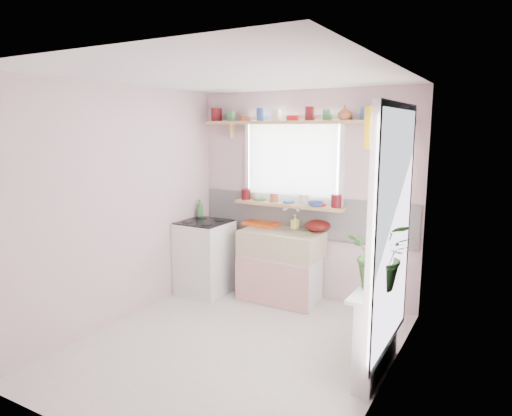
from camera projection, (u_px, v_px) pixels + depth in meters
The scene contains 19 objects.
room at pixel (335, 198), 4.54m from camera, with size 3.20×3.20×3.20m.
sink_unit at pixel (281, 265), 5.47m from camera, with size 0.95×0.65×1.11m.
cooker at pixel (205, 257), 5.72m from camera, with size 0.58×0.58×0.93m.
radiator_ledge at pixel (377, 328), 3.84m from camera, with size 0.22×0.95×0.78m.
windowsill at pixel (289, 205), 5.51m from camera, with size 1.40×0.22×0.04m, color tan.
pine_shelf at pixel (301, 122), 5.26m from camera, with size 2.52×0.24×0.04m, color tan.
shelf_crockery at pixel (298, 116), 5.26m from camera, with size 2.47×0.11×0.12m.
sill_crockery at pixel (287, 199), 5.50m from camera, with size 1.35×0.11×0.12m.
dish_tray at pixel (263, 223), 5.75m from camera, with size 0.43×0.32×0.04m, color #EF5115.
colander at pixel (318, 226), 5.38m from camera, with size 0.30×0.30×0.14m, color #55110E.
jade_plant at pixel (382, 254), 3.64m from camera, with size 0.52×0.45×0.58m, color #335D25.
fruit_bowl at pixel (381, 266), 4.15m from camera, with size 0.33×0.33×0.08m, color silver.
herb_pot at pixel (372, 288), 3.44m from camera, with size 0.10×0.07×0.18m, color #316227.
soap_bottle_sink at pixel (295, 222), 5.50m from camera, with size 0.08×0.08×0.17m, color #E4DC65.
sill_cup at pixel (257, 196), 5.78m from camera, with size 0.13×0.13×0.10m, color beige.
sill_bowl at pixel (316, 204), 5.27m from camera, with size 0.18×0.18×0.06m, color #2F4B9B.
shelf_vase at pixel (345, 113), 4.92m from camera, with size 0.15×0.15×0.16m, color #AE5B35.
cooker_bottle at pixel (200, 208), 5.92m from camera, with size 0.09×0.09×0.23m, color #408045.
fruit at pixel (382, 260), 4.14m from camera, with size 0.20×0.14×0.10m.
Camera 1 is at (2.19, -3.44, 2.06)m, focal length 32.00 mm.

